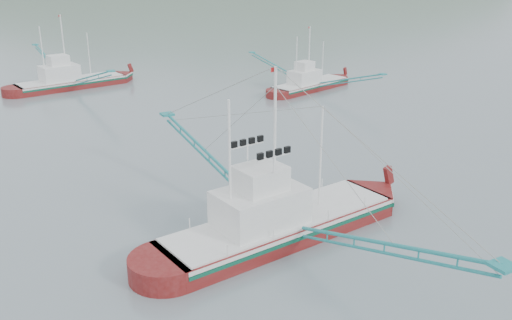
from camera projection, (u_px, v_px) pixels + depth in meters
ground at (300, 232)px, 37.72m from camera, size 1200.00×1200.00×0.00m
main_boat at (278, 211)px, 36.33m from camera, size 16.95×29.80×12.12m
bg_boat_right at (310, 77)px, 76.49m from camera, size 12.88×22.08×9.13m
bg_boat_far at (69, 75)px, 77.42m from camera, size 14.93×26.05×10.63m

